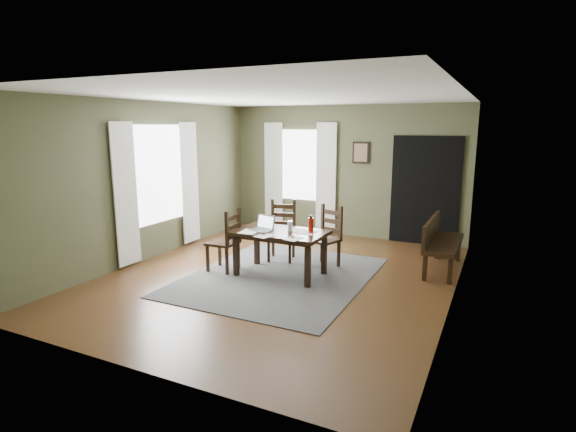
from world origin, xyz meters
The scene contains 26 objects.
ground centered at (0.00, 0.00, -0.01)m, with size 5.00×6.00×0.01m.
room_shell centered at (0.00, 0.00, 1.80)m, with size 5.02×6.02×2.71m.
rug centered at (0.00, 0.00, 0.01)m, with size 2.60×3.20×0.01m.
dining_table centered at (-0.02, 0.07, 0.62)m, with size 1.39×0.83×0.69m.
chair_end centered at (-0.90, -0.12, 0.49)m, with size 0.45×0.45×1.00m.
chair_back_left centered at (-0.37, 0.84, 0.51)m, with size 0.55×0.55×1.03m.
chair_back_right centered at (0.45, 0.78, 0.49)m, with size 0.55×0.55×1.00m.
bench centered at (2.15, 1.42, 0.50)m, with size 0.48×1.48×0.83m.
laptop centered at (-0.29, 0.02, 0.76)m, with size 0.38×0.32×0.23m.
computer_mouse centered at (-0.16, -0.20, 0.72)m, with size 0.06×0.10×0.03m, color #3F3F42.
tv_remote centered at (0.29, -0.16, 0.71)m, with size 0.05×0.17×0.02m, color black.
drinking_glass centered at (0.12, 0.12, 0.79)m, with size 0.07×0.07×0.16m, color silver.
water_bottle centered at (0.45, 0.16, 0.83)m, with size 0.08×0.08×0.27m.
paper_a centered at (-0.43, -0.17, 0.71)m, with size 0.25×0.33×0.00m, color white.
paper_b centered at (0.36, -0.27, 0.71)m, with size 0.21×0.27×0.00m, color white.
paper_c centered at (0.21, 0.25, 0.71)m, with size 0.21×0.27×0.00m, color white.
paper_d centered at (0.38, 0.18, 0.71)m, with size 0.25×0.32×0.00m, color white.
paper_e centered at (-0.10, -0.30, 0.71)m, with size 0.21×0.27×0.00m, color white.
window_left centered at (-2.47, 0.20, 1.45)m, with size 0.01×1.30×1.70m.
window_back centered at (-1.00, 2.97, 1.45)m, with size 1.00×0.01×1.50m.
curtain_left_near centered at (-2.44, -0.62, 1.20)m, with size 0.03×0.48×2.30m.
curtain_left_far centered at (-2.44, 1.02, 1.20)m, with size 0.03×0.48×2.30m.
curtain_back_left centered at (-1.62, 2.94, 1.20)m, with size 0.44×0.03×2.30m.
curtain_back_right centered at (-0.38, 2.94, 1.20)m, with size 0.44×0.03×2.30m.
framed_picture centered at (0.35, 2.97, 1.75)m, with size 0.34×0.03×0.44m.
doorway_back centered at (1.65, 2.97, 1.05)m, with size 1.30×0.03×2.10m.
Camera 1 is at (2.97, -5.89, 2.29)m, focal length 28.00 mm.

